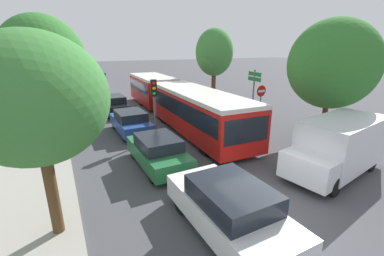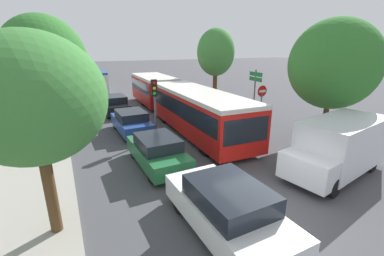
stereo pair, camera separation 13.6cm
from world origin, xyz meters
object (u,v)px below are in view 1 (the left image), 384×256
no_entry_sign (261,100)px  tree_left_distant (43,48)px  articulated_bus (174,98)px  queued_car_white (229,208)px  tree_left_mid (43,60)px  traffic_light (154,96)px  tree_left_far (34,54)px  queued_car_blue (131,122)px  tree_left_near (35,100)px  queued_car_green (158,151)px  city_bus_rear (88,78)px  white_van (338,145)px  tree_right_mid (214,54)px  tree_right_near (333,64)px  direction_sign_post (254,85)px  queued_car_black (113,105)px

no_entry_sign → tree_left_distant: size_ratio=0.36×
articulated_bus → tree_left_distant: (-8.34, 19.71, 3.47)m
queued_car_white → no_entry_sign: 10.32m
tree_left_distant → tree_left_mid: bearing=-88.8°
traffic_light → tree_left_mid: 6.12m
tree_left_mid → tree_left_far: bearing=95.3°
queued_car_blue → tree_left_near: 9.54m
queued_car_green → city_bus_rear: bearing=-0.3°
no_entry_sign → queued_car_white: bearing=-46.3°
city_bus_rear → queued_car_blue: bearing=-178.1°
no_entry_sign → tree_left_near: bearing=-67.0°
queued_car_green → tree_left_near: tree_left_near is taller
articulated_bus → queued_car_white: size_ratio=3.98×
queued_car_green → tree_left_far: bearing=16.8°
no_entry_sign → tree_left_mid: tree_left_mid is taller
queued_car_blue → tree_left_mid: 5.66m
tree_left_distant → white_van: bearing=-70.8°
tree_left_near → tree_right_mid: size_ratio=0.82×
tree_right_near → queued_car_blue: bearing=144.3°
no_entry_sign → tree_left_far: size_ratio=0.38×
articulated_bus → tree_right_mid: (5.17, 2.98, 3.00)m
direction_sign_post → tree_left_distant: bearing=-54.6°
traffic_light → tree_left_mid: bearing=-104.9°
queued_car_blue → no_entry_sign: bearing=-112.0°
white_van → tree_left_far: (-11.21, 19.87, 3.28)m
city_bus_rear → tree_right_near: tree_right_near is taller
tree_left_near → tree_left_far: size_ratio=0.75×
queued_car_white → queued_car_green: queued_car_white is taller
queued_car_white → tree_left_mid: size_ratio=0.66×
articulated_bus → white_van: articulated_bus is taller
no_entry_sign → tree_left_mid: (-11.64, 4.04, 2.56)m
white_van → tree_left_far: size_ratio=0.72×
queued_car_white → tree_left_distant: 32.32m
queued_car_blue → no_entry_sign: (7.51, -3.00, 1.16)m
city_bus_rear → tree_right_mid: size_ratio=1.76×
no_entry_sign → tree_right_near: tree_right_near is taller
queued_car_black → tree_right_mid: tree_right_mid is taller
tree_right_near → direction_sign_post: bearing=94.7°
city_bus_rear → queued_car_black: size_ratio=2.80×
city_bus_rear → queued_car_green: (-0.02, -24.06, -0.74)m
direction_sign_post → tree_left_mid: tree_left_mid is taller
no_entry_sign → tree_right_mid: size_ratio=0.42×
queued_car_white → white_van: 6.17m
articulated_bus → traffic_light: traffic_light is taller
queued_car_blue → white_van: (6.18, -9.14, 0.53)m
tree_left_distant → tree_right_near: tree_left_distant is taller
articulated_bus → white_van: bearing=15.1°
city_bus_rear → white_van: (6.32, -28.08, -0.21)m
articulated_bus → no_entry_sign: bearing=40.0°
city_bus_rear → traffic_light: size_ratio=3.45×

